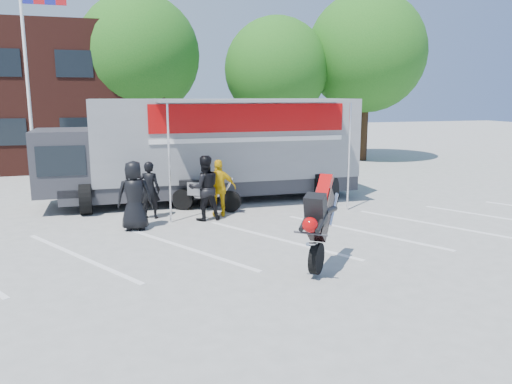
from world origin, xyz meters
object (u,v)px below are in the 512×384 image
tree_left (139,56)px  tree_mid (276,69)px  flagpole (33,55)px  parked_motorcycle (207,211)px  spectator_hivis (219,188)px  spectator_leather_a (134,196)px  spectator_leather_b (150,190)px  tree_right (366,53)px  spectator_leather_c (204,188)px  transporter_truck (213,200)px  stunt_bike_rider (326,266)px

tree_left → tree_mid: (7.00, -1.00, -0.62)m
flagpole → tree_left: size_ratio=0.93×
parked_motorcycle → spectator_hivis: bearing=-134.5°
spectator_leather_a → spectator_leather_b: (0.51, 1.21, -0.09)m
flagpole → tree_right: size_ratio=0.88×
tree_right → spectator_leather_c: size_ratio=4.78×
flagpole → spectator_leather_b: size_ratio=4.68×
tree_right → tree_left: bearing=172.9°
tree_right → spectator_leather_a: bearing=-139.0°
transporter_truck → stunt_bike_rider: (0.85, -7.49, 0.00)m
transporter_truck → spectator_hivis: size_ratio=6.36×
tree_left → spectator_leather_c: (0.80, -12.47, -4.61)m
flagpole → spectator_hivis: bearing=-47.8°
flagpole → transporter_truck: flagpole is taller
tree_mid → spectator_leather_c: (-6.20, -11.47, -3.99)m
stunt_bike_rider → tree_right: bearing=99.4°
stunt_bike_rider → spectator_leather_c: 5.11m
transporter_truck → stunt_bike_rider: transporter_truck is taller
spectator_leather_b → flagpole: bearing=-34.6°
stunt_bike_rider → spectator_leather_b: bearing=161.2°
stunt_bike_rider → spectator_leather_c: (-1.70, 4.73, 0.95)m
transporter_truck → spectator_leather_b: bearing=-137.9°
flagpole → stunt_bike_rider: size_ratio=3.72×
tree_left → transporter_truck: (1.65, -9.71, -5.57)m
tree_right → stunt_bike_rider: 19.27m
parked_motorcycle → spectator_hivis: (0.24, -0.79, 0.86)m
tree_mid → spectator_hivis: tree_mid is taller
spectator_leather_a → spectator_leather_c: (2.02, 0.52, 0.00)m
parked_motorcycle → spectator_leather_b: 2.02m
transporter_truck → stunt_bike_rider: 7.54m
transporter_truck → spectator_leather_a: bearing=-130.4°
tree_right → spectator_leather_a: 18.20m
stunt_bike_rider → spectator_hivis: 5.27m
flagpole → tree_right: tree_right is taller
spectator_hivis → tree_mid: bearing=-106.9°
parked_motorcycle → stunt_bike_rider: (1.42, -5.86, 0.00)m
spectator_leather_b → spectator_hivis: (2.02, -0.36, 0.01)m
flagpole → parked_motorcycle: bearing=-45.1°
tree_mid → parked_motorcycle: tree_mid is taller
flagpole → transporter_truck: 8.60m
transporter_truck → spectator_leather_b: (-2.35, -2.07, 0.86)m
flagpole → tree_mid: bearing=24.0°
transporter_truck → spectator_hivis: transporter_truck is taller
tree_right → spectator_leather_b: (-12.71, -10.28, -5.02)m
tree_left → spectator_leather_b: bearing=-93.4°
flagpole → transporter_truck: bearing=-32.2°
parked_motorcycle → spectator_leather_b: bearing=132.4°
tree_left → parked_motorcycle: 12.68m
tree_left → parked_motorcycle: bearing=-84.6°
tree_left → spectator_leather_c: 13.32m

